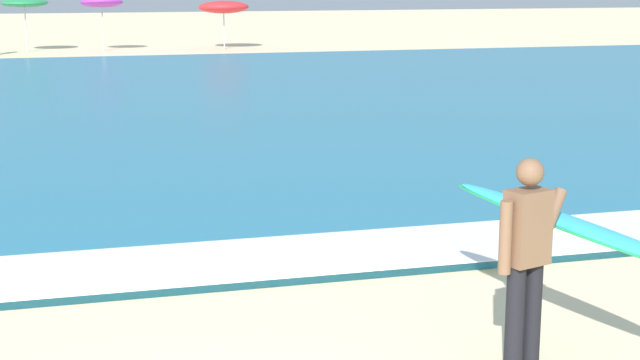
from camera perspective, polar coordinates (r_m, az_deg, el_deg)
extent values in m
cube|color=teal|center=(23.34, -13.04, 4.24)|extent=(120.00, 28.00, 0.14)
cube|color=white|center=(10.21, -9.65, -5.02)|extent=(120.00, 1.55, 0.01)
cylinder|color=black|center=(7.86, 11.47, -8.07)|extent=(0.15, 0.15, 0.88)
cylinder|color=black|center=(7.98, 12.45, -7.79)|extent=(0.15, 0.15, 0.88)
cube|color=brown|center=(7.70, 12.21, -2.75)|extent=(0.39, 0.31, 0.60)
sphere|color=brown|center=(7.60, 12.35, 0.46)|extent=(0.22, 0.22, 0.22)
cylinder|color=brown|center=(7.56, 10.95, -3.37)|extent=(0.10, 0.10, 0.58)
cylinder|color=brown|center=(7.90, 13.51, -2.29)|extent=(0.33, 0.19, 0.51)
ellipsoid|color=#33BCD6|center=(8.07, 14.76, -2.56)|extent=(1.07, 2.68, 0.26)
ellipsoid|color=green|center=(8.07, 14.75, -2.69)|extent=(1.13, 2.79, 0.22)
cylinder|color=beige|center=(42.01, -17.04, 8.61)|extent=(0.05, 0.05, 1.96)
ellipsoid|color=#23844C|center=(41.97, -17.13, 10.01)|extent=(1.91, 1.91, 0.38)
cylinder|color=beige|center=(41.65, -12.76, 8.81)|extent=(0.05, 0.05, 1.95)
ellipsoid|color=purple|center=(41.61, -12.83, 10.23)|extent=(1.74, 1.77, 0.55)
cylinder|color=beige|center=(42.12, -5.72, 8.90)|extent=(0.05, 0.05, 1.70)
ellipsoid|color=red|center=(42.08, -5.74, 10.17)|extent=(2.16, 2.18, 0.61)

